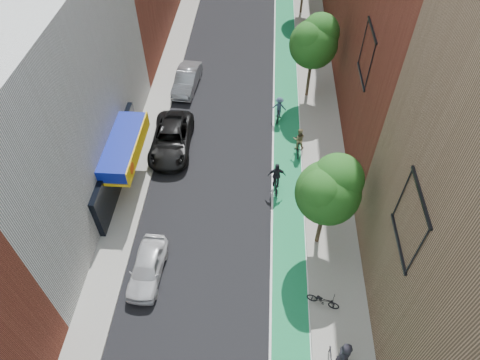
% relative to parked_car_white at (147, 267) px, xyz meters
% --- Properties ---
extents(bike_lane, '(2.00, 68.00, 0.01)m').
position_rel_parked_car_white_xyz_m(bike_lane, '(7.68, 18.70, -0.68)').
color(bike_lane, '#137032').
rests_on(bike_lane, ground).
extents(sidewalk_left, '(2.00, 68.00, 0.15)m').
position_rel_parked_car_white_xyz_m(sidewalk_left, '(-2.32, 18.70, -0.61)').
color(sidewalk_left, gray).
rests_on(sidewalk_left, ground).
extents(sidewalk_right, '(3.00, 68.00, 0.15)m').
position_rel_parked_car_white_xyz_m(sidewalk_right, '(10.18, 18.70, -0.61)').
color(sidewalk_right, gray).
rests_on(sidewalk_right, ground).
extents(building_left_white, '(8.00, 20.00, 12.00)m').
position_rel_parked_car_white_xyz_m(building_left_white, '(-7.32, 6.70, 5.31)').
color(building_left_white, silver).
rests_on(building_left_white, ground).
extents(tree_near, '(3.40, 3.36, 6.42)m').
position_rel_parked_car_white_xyz_m(tree_near, '(9.33, 2.72, 3.97)').
color(tree_near, '#332619').
rests_on(tree_near, ground).
extents(tree_mid, '(3.55, 3.53, 6.74)m').
position_rel_parked_car_white_xyz_m(tree_mid, '(9.33, 16.72, 4.20)').
color(tree_mid, '#332619').
rests_on(tree_mid, ground).
extents(parked_car_white, '(1.77, 4.08, 1.37)m').
position_rel_parked_car_white_xyz_m(parked_car_white, '(0.00, 0.00, 0.00)').
color(parked_car_white, silver).
rests_on(parked_car_white, ground).
extents(parked_car_black, '(2.86, 5.86, 1.61)m').
position_rel_parked_car_white_xyz_m(parked_car_black, '(-0.41, 10.08, 0.12)').
color(parked_car_black, black).
rests_on(parked_car_black, ground).
extents(parked_car_silver, '(2.01, 4.75, 1.53)m').
position_rel_parked_car_white_xyz_m(parked_car_silver, '(-0.38, 17.31, 0.08)').
color(parked_car_silver, gray).
rests_on(parked_car_silver, ground).
extents(cyclist_lane_near, '(0.81, 1.86, 2.01)m').
position_rel_parked_car_white_xyz_m(cyclist_lane_near, '(8.38, 10.20, 0.15)').
color(cyclist_lane_near, black).
rests_on(cyclist_lane_near, ground).
extents(cyclist_lane_mid, '(1.13, 1.57, 2.24)m').
position_rel_parked_car_white_xyz_m(cyclist_lane_mid, '(6.88, 6.61, 0.24)').
color(cyclist_lane_mid, black).
rests_on(cyclist_lane_mid, ground).
extents(cyclist_lane_far, '(1.12, 1.85, 1.94)m').
position_rel_parked_car_white_xyz_m(cyclist_lane_far, '(7.05, 13.69, 0.16)').
color(cyclist_lane_far, black).
rests_on(cyclist_lane_far, ground).
extents(parked_bike_far, '(1.81, 1.10, 0.90)m').
position_rel_parked_car_white_xyz_m(parked_bike_far, '(9.33, -1.27, -0.09)').
color(parked_bike_far, black).
rests_on(parked_bike_far, sidewalk_right).
extents(pedestrian, '(0.81, 1.03, 1.85)m').
position_rel_parked_car_white_xyz_m(pedestrian, '(10.02, -4.16, 0.39)').
color(pedestrian, black).
rests_on(pedestrian, sidewalk_right).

